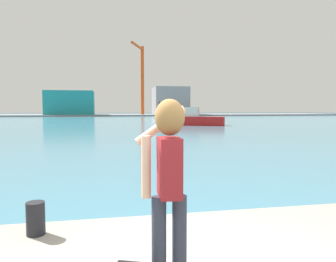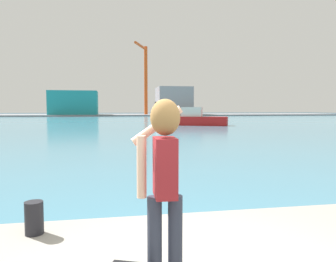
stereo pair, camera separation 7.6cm
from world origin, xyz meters
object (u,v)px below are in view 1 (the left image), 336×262
object	(u,v)px
harbor_bollard	(36,218)
port_crane	(141,74)
boat_moored	(194,119)
warehouse_right	(170,101)
warehouse_left	(70,103)
person_photographer	(168,171)

from	to	relation	value
harbor_bollard	port_crane	size ratio (longest dim) A/B	0.02
boat_moored	port_crane	xyz separation A→B (m)	(-0.98, 53.68, 11.27)
warehouse_right	port_crane	xyz separation A→B (m)	(-9.05, -2.48, 7.59)
warehouse_left	port_crane	distance (m)	21.82
person_photographer	port_crane	bearing A→B (deg)	-3.93
warehouse_right	port_crane	world-z (taller)	port_crane
person_photographer	warehouse_left	distance (m)	89.44
harbor_bollard	port_crane	world-z (taller)	port_crane
warehouse_left	warehouse_right	world-z (taller)	warehouse_right
warehouse_left	warehouse_right	distance (m)	29.29
person_photographer	harbor_bollard	world-z (taller)	person_photographer
boat_moored	warehouse_right	bearing A→B (deg)	107.03
boat_moored	person_photographer	bearing A→B (deg)	-80.74
person_photographer	boat_moored	distance (m)	36.07
person_photographer	port_crane	size ratio (longest dim) A/B	0.09
person_photographer	warehouse_right	xyz separation A→B (m)	(17.98, 90.83, 2.97)
boat_moored	warehouse_left	bearing A→B (deg)	136.57
boat_moored	port_crane	distance (m)	54.86
warehouse_left	harbor_bollard	bearing A→B (deg)	-83.65
person_photographer	boat_moored	size ratio (longest dim) A/B	0.24
harbor_bollard	warehouse_left	distance (m)	87.92
warehouse_right	harbor_bollard	bearing A→B (deg)	-102.29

